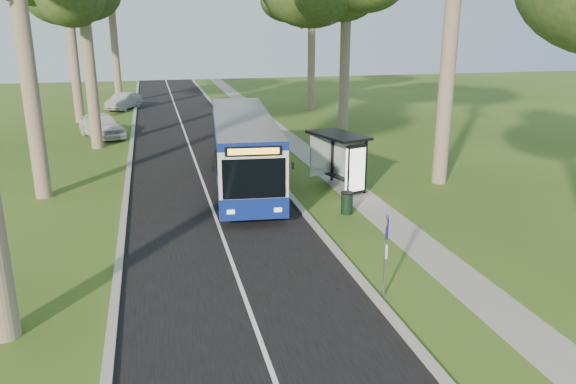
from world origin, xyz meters
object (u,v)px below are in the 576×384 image
object	(u,v)px
car_white	(102,125)
car_silver	(124,101)
bus_stop_sign	(386,247)
bus_shelter	(344,152)
bus	(243,149)
litter_bin	(347,203)

from	to	relation	value
car_white	car_silver	world-z (taller)	car_white
bus_stop_sign	car_silver	size ratio (longest dim) A/B	0.55
bus_shelter	car_silver	xyz separation A→B (m)	(-10.51, 28.35, -1.09)
bus	bus_shelter	world-z (taller)	bus
bus	car_silver	bearing A→B (deg)	109.34
car_white	car_silver	distance (m)	12.76
bus_stop_sign	litter_bin	size ratio (longest dim) A/B	2.68
bus_shelter	car_white	distance (m)	19.42
bus_stop_sign	litter_bin	xyz separation A→B (m)	(1.38, 6.99, -1.05)
bus_stop_sign	bus_shelter	world-z (taller)	bus_shelter
bus_shelter	litter_bin	xyz separation A→B (m)	(-0.87, -2.99, -1.36)
litter_bin	car_white	xyz separation A→B (m)	(-10.61, 18.62, 0.37)
bus_shelter	car_white	bearing A→B (deg)	108.87
bus_stop_sign	car_white	distance (m)	27.23
bus	litter_bin	xyz separation A→B (m)	(3.30, -5.24, -1.24)
bus_stop_sign	bus_shelter	bearing A→B (deg)	94.02
litter_bin	car_silver	distance (m)	32.80
car_white	bus_stop_sign	bearing A→B (deg)	-92.42
bus_stop_sign	car_white	bearing A→B (deg)	126.56
bus_stop_sign	car_white	xyz separation A→B (m)	(-9.22, 25.61, -0.68)
litter_bin	car_silver	world-z (taller)	car_silver
bus	litter_bin	size ratio (longest dim) A/B	14.01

